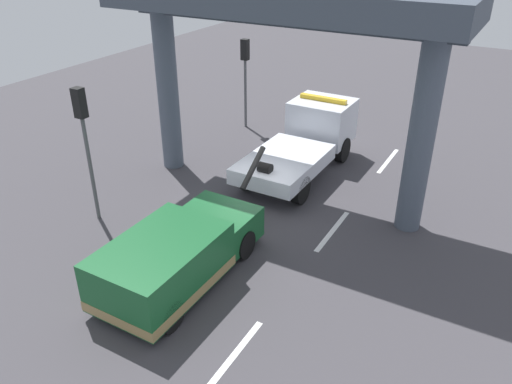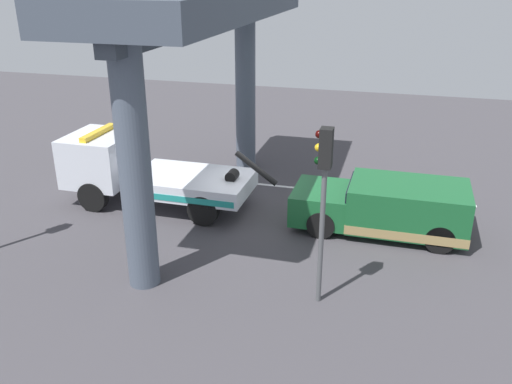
# 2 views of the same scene
# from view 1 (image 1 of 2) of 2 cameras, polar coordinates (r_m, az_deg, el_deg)

# --- Properties ---
(ground_plane) EXTENTS (60.00, 40.00, 0.10)m
(ground_plane) POSITION_cam_1_polar(r_m,az_deg,el_deg) (17.05, 0.19, -2.14)
(ground_plane) COLOR #423F44
(lane_stripe_west) EXTENTS (2.60, 0.16, 0.01)m
(lane_stripe_west) POSITION_cam_1_polar(r_m,az_deg,el_deg) (11.85, -2.76, -18.20)
(lane_stripe_west) COLOR silver
(lane_stripe_west) RESTS_ON ground
(lane_stripe_mid) EXTENTS (2.60, 0.16, 0.01)m
(lane_stripe_mid) POSITION_cam_1_polar(r_m,az_deg,el_deg) (16.07, 8.63, -4.35)
(lane_stripe_mid) COLOR silver
(lane_stripe_mid) RESTS_ON ground
(lane_stripe_east) EXTENTS (2.60, 0.16, 0.01)m
(lane_stripe_east) POSITION_cam_1_polar(r_m,az_deg,el_deg) (21.17, 14.67, 3.43)
(lane_stripe_east) COLOR silver
(lane_stripe_east) RESTS_ON ground
(tow_truck_white) EXTENTS (7.26, 2.46, 2.46)m
(tow_truck_white) POSITION_cam_1_polar(r_m,az_deg,el_deg) (19.60, 5.75, 6.04)
(tow_truck_white) COLOR silver
(tow_truck_white) RESTS_ON ground
(towed_van_green) EXTENTS (5.21, 2.24, 1.58)m
(towed_van_green) POSITION_cam_1_polar(r_m,az_deg,el_deg) (13.55, -9.00, -7.31)
(towed_van_green) COLOR #195B2D
(towed_van_green) RESTS_ON ground
(overpass_structure) EXTENTS (3.60, 11.27, 6.95)m
(overpass_structure) POSITION_cam_1_polar(r_m,az_deg,el_deg) (16.20, 2.88, 18.74)
(overpass_structure) COLOR #4C5666
(overpass_structure) RESTS_ON ground
(traffic_light_near) EXTENTS (0.39, 0.32, 4.35)m
(traffic_light_near) POSITION_cam_1_polar(r_m,az_deg,el_deg) (16.04, -18.83, 7.03)
(traffic_light_near) COLOR #515456
(traffic_light_near) RESTS_ON ground
(traffic_light_far) EXTENTS (0.39, 0.32, 4.03)m
(traffic_light_far) POSITION_cam_1_polar(r_m,az_deg,el_deg) (23.17, -1.21, 14.24)
(traffic_light_far) COLOR #515456
(traffic_light_far) RESTS_ON ground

